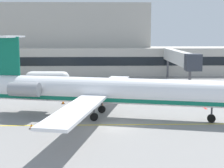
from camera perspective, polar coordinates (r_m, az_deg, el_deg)
ground at (r=35.76m, az=0.75°, el=-7.34°), size 120.00×120.00×0.11m
terminal_building at (r=80.60m, az=-4.53°, el=6.24°), size 65.17×11.35×16.41m
jet_bridge_west at (r=63.99m, az=11.20°, el=4.30°), size 2.40×22.76×6.43m
regional_jet at (r=39.22m, az=-1.07°, el=-1.14°), size 35.34×29.97×9.38m
pushback_tractor at (r=66.11m, az=-17.97°, el=0.59°), size 4.03×3.84×2.08m
belt_loader at (r=52.28m, az=-7.97°, el=-1.06°), size 4.18×2.56×2.28m
fuel_tank at (r=63.98m, az=-10.77°, el=1.07°), size 8.18×2.58×2.61m
safety_cone_alpha at (r=47.44m, az=-8.19°, el=-3.02°), size 0.47×0.47×0.55m
safety_cone_bravo at (r=49.46m, az=9.59°, el=-2.57°), size 0.47×0.47×0.55m
safety_cone_charlie at (r=44.68m, az=-1.57°, el=-3.67°), size 0.47×0.47×0.55m
safety_cone_delta at (r=36.11m, az=-13.36°, el=-6.93°), size 0.47×0.47×0.55m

